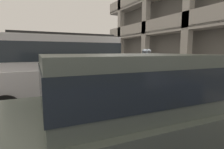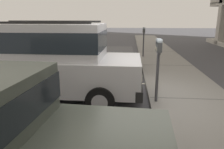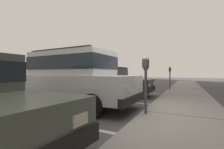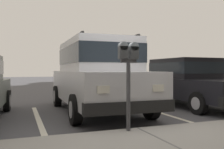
{
  "view_description": "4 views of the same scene",
  "coord_description": "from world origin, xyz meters",
  "px_view_note": "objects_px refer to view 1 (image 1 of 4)",
  "views": [
    {
      "loc": [
        5.1,
        -3.46,
        1.58
      ],
      "look_at": [
        -0.1,
        -0.81,
        0.8
      ],
      "focal_mm": 28.0,
      "sensor_mm": 36.0,
      "label": 1
    },
    {
      "loc": [
        5.36,
        -0.31,
        2.13
      ],
      "look_at": [
        0.24,
        -0.74,
        0.77
      ],
      "focal_mm": 35.0,
      "sensor_mm": 36.0,
      "label": 2
    },
    {
      "loc": [
        4.28,
        1.34,
        1.21
      ],
      "look_at": [
        -0.3,
        -0.94,
        1.17
      ],
      "focal_mm": 24.0,
      "sensor_mm": 36.0,
      "label": 3
    },
    {
      "loc": [
        2.0,
        4.27,
        1.17
      ],
      "look_at": [
        0.21,
        -0.54,
        1.07
      ],
      "focal_mm": 40.0,
      "sensor_mm": 36.0,
      "label": 4
    }
  ],
  "objects_px": {
    "red_sedan": "(47,68)",
    "parking_meter_near": "(146,61)",
    "silver_suv": "(64,68)",
    "parking_meter_far": "(87,56)",
    "dark_hatchback": "(137,108)"
  },
  "relations": [
    {
      "from": "silver_suv",
      "to": "dark_hatchback",
      "type": "height_order",
      "value": "silver_suv"
    },
    {
      "from": "silver_suv",
      "to": "parking_meter_far",
      "type": "xyz_separation_m",
      "value": [
        -6.08,
        2.79,
        0.15
      ]
    },
    {
      "from": "dark_hatchback",
      "to": "parking_meter_near",
      "type": "height_order",
      "value": "parking_meter_near"
    },
    {
      "from": "red_sedan",
      "to": "parking_meter_far",
      "type": "relative_size",
      "value": 3.0
    },
    {
      "from": "silver_suv",
      "to": "parking_meter_near",
      "type": "bearing_deg",
      "value": 85.03
    },
    {
      "from": "dark_hatchback",
      "to": "parking_meter_far",
      "type": "distance_m",
      "value": 9.69
    },
    {
      "from": "silver_suv",
      "to": "dark_hatchback",
      "type": "bearing_deg",
      "value": 5.59
    },
    {
      "from": "parking_meter_near",
      "to": "parking_meter_far",
      "type": "xyz_separation_m",
      "value": [
        -6.35,
        0.02,
        -0.02
      ]
    },
    {
      "from": "silver_suv",
      "to": "dark_hatchback",
      "type": "relative_size",
      "value": 1.05
    },
    {
      "from": "red_sedan",
      "to": "parking_meter_near",
      "type": "bearing_deg",
      "value": 38.99
    },
    {
      "from": "silver_suv",
      "to": "parking_meter_far",
      "type": "distance_m",
      "value": 6.69
    },
    {
      "from": "red_sedan",
      "to": "parking_meter_near",
      "type": "distance_m",
      "value": 4.48
    },
    {
      "from": "parking_meter_near",
      "to": "silver_suv",
      "type": "bearing_deg",
      "value": -95.6
    },
    {
      "from": "silver_suv",
      "to": "parking_meter_far",
      "type": "height_order",
      "value": "silver_suv"
    },
    {
      "from": "parking_meter_near",
      "to": "parking_meter_far",
      "type": "height_order",
      "value": "parking_meter_near"
    }
  ]
}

